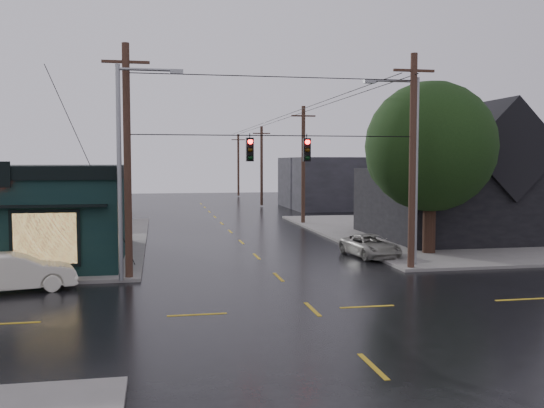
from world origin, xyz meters
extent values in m
plane|color=black|center=(0.00, 0.00, 0.00)|extent=(160.00, 160.00, 0.00)
cube|color=slate|center=(20.00, 20.00, 0.07)|extent=(28.00, 28.00, 0.15)
cube|color=black|center=(15.00, 17.00, 2.40)|extent=(12.00, 11.00, 4.50)
cylinder|color=black|center=(9.38, 10.69, 2.26)|extent=(0.70, 0.70, 4.21)
sphere|color=black|center=(9.38, 10.69, 5.96)|extent=(7.10, 7.10, 7.10)
cylinder|color=black|center=(0.00, 6.50, 6.30)|extent=(13.00, 0.04, 0.04)
cube|color=#332925|center=(-14.00, 40.00, 2.20)|extent=(12.00, 10.00, 4.40)
cube|color=#242529|center=(16.00, 45.00, 2.80)|extent=(14.00, 12.00, 5.60)
imported|color=silver|center=(-10.83, 5.00, 0.76)|extent=(4.87, 2.66, 1.52)
imported|color=gray|center=(6.00, 10.67, 0.60)|extent=(2.52, 4.56, 1.21)
camera|label=1|loc=(-5.27, -20.14, 5.13)|focal=40.00mm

